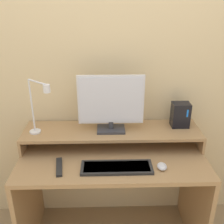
# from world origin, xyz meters

# --- Properties ---
(wall_back) EXTENTS (6.00, 0.05, 2.50)m
(wall_back) POSITION_xyz_m (0.00, 0.65, 1.25)
(wall_back) COLOR beige
(wall_back) RESTS_ON ground_plane
(desk) EXTENTS (1.29, 0.62, 0.77)m
(desk) POSITION_xyz_m (0.00, 0.31, 0.55)
(desk) COLOR #A87F51
(desk) RESTS_ON ground_plane
(monitor_shelf) EXTENTS (1.29, 0.32, 0.13)m
(monitor_shelf) POSITION_xyz_m (0.00, 0.46, 0.87)
(monitor_shelf) COLOR #A87F51
(monitor_shelf) RESTS_ON desk
(monitor) EXTENTS (0.46, 0.14, 0.41)m
(monitor) POSITION_xyz_m (-0.01, 0.45, 1.10)
(monitor) COLOR #38383D
(monitor) RESTS_ON monitor_shelf
(desk_lamp) EXTENTS (0.20, 0.18, 0.40)m
(desk_lamp) POSITION_xyz_m (-0.49, 0.38, 1.12)
(desk_lamp) COLOR silver
(desk_lamp) RESTS_ON monitor_shelf
(router_dock) EXTENTS (0.13, 0.10, 0.18)m
(router_dock) POSITION_xyz_m (0.51, 0.50, 0.98)
(router_dock) COLOR black
(router_dock) RESTS_ON monitor_shelf
(keyboard) EXTENTS (0.46, 0.15, 0.02)m
(keyboard) POSITION_xyz_m (0.02, 0.15, 0.78)
(keyboard) COLOR #282828
(keyboard) RESTS_ON desk
(mouse) EXTENTS (0.06, 0.08, 0.03)m
(mouse) POSITION_xyz_m (0.31, 0.14, 0.78)
(mouse) COLOR silver
(mouse) RESTS_ON desk
(remote_control) EXTENTS (0.07, 0.20, 0.02)m
(remote_control) POSITION_xyz_m (-0.35, 0.17, 0.77)
(remote_control) COLOR black
(remote_control) RESTS_ON desk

